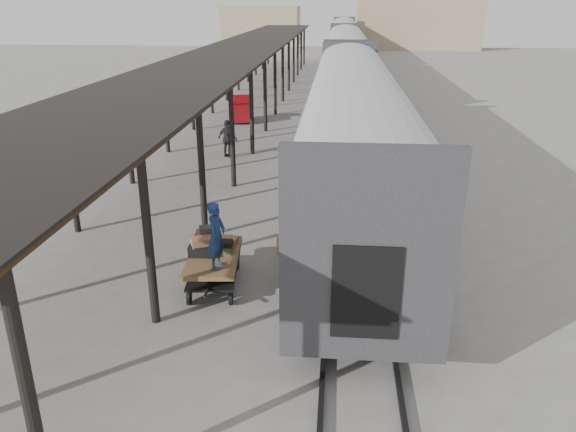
% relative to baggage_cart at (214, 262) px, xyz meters
% --- Properties ---
extents(ground, '(160.00, 160.00, 0.00)m').
position_rel_baggage_cart_xyz_m(ground, '(0.37, 0.19, -0.65)').
color(ground, slate).
rests_on(ground, ground).
extents(train, '(3.45, 76.01, 4.01)m').
position_rel_baggage_cart_xyz_m(train, '(3.57, 33.98, 2.04)').
color(train, silver).
rests_on(train, ground).
extents(canopy, '(4.90, 64.30, 4.15)m').
position_rel_baggage_cart_xyz_m(canopy, '(-3.03, 24.19, 3.36)').
color(canopy, '#422B19').
rests_on(canopy, ground).
extents(rails, '(1.54, 150.00, 0.12)m').
position_rel_baggage_cart_xyz_m(rails, '(3.57, 34.19, -0.59)').
color(rails, black).
rests_on(rails, ground).
extents(building_far, '(18.00, 10.00, 8.00)m').
position_rel_baggage_cart_xyz_m(building_far, '(14.37, 78.19, 3.35)').
color(building_far, tan).
rests_on(building_far, ground).
extents(building_left, '(12.00, 8.00, 6.00)m').
position_rel_baggage_cart_xyz_m(building_left, '(-9.63, 82.19, 2.35)').
color(building_left, tan).
rests_on(building_left, ground).
extents(baggage_cart, '(1.46, 2.50, 0.86)m').
position_rel_baggage_cart_xyz_m(baggage_cart, '(0.00, 0.00, 0.00)').
color(baggage_cart, brown).
rests_on(baggage_cart, ground).
extents(suitcase_stack, '(1.11, 1.17, 0.58)m').
position_rel_baggage_cart_xyz_m(suitcase_stack, '(-0.13, 0.28, 0.41)').
color(suitcase_stack, '#3D3C3F').
rests_on(suitcase_stack, baggage_cart).
extents(luggage_tug, '(1.35, 1.87, 1.51)m').
position_rel_baggage_cart_xyz_m(luggage_tug, '(-2.67, 20.57, 0.04)').
color(luggage_tug, maroon).
rests_on(luggage_tug, ground).
extents(porter, '(0.49, 0.65, 1.63)m').
position_rel_baggage_cart_xyz_m(porter, '(0.25, -0.65, 1.03)').
color(porter, navy).
rests_on(porter, baggage_cart).
extents(pedestrian, '(1.10, 0.81, 1.74)m').
position_rel_baggage_cart_xyz_m(pedestrian, '(-2.00, 12.46, 0.22)').
color(pedestrian, black).
rests_on(pedestrian, ground).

